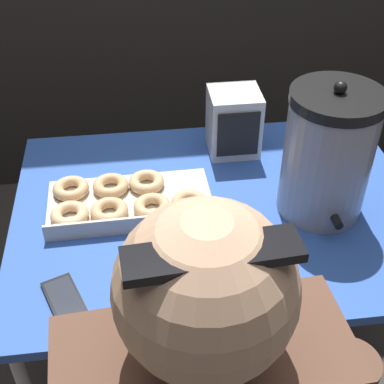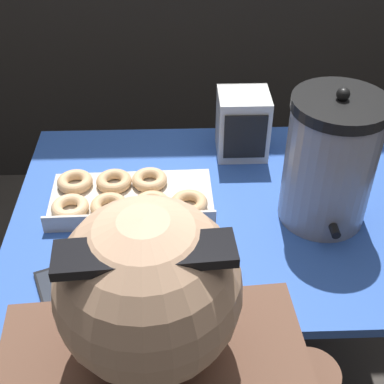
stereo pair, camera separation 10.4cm
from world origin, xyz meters
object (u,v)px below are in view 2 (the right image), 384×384
at_px(coffee_urn, 330,161).
at_px(space_heater, 243,124).
at_px(donut_box, 127,197).
at_px(cell_phone, 55,291).

distance_m(coffee_urn, space_heater, 0.37).
bearing_deg(donut_box, coffee_urn, -8.28).
xyz_separation_m(cell_phone, space_heater, (0.49, 0.57, 0.10)).
relative_size(donut_box, coffee_urn, 1.21).
relative_size(donut_box, space_heater, 2.30).
bearing_deg(coffee_urn, donut_box, 172.97).
bearing_deg(cell_phone, coffee_urn, -0.94).
xyz_separation_m(coffee_urn, space_heater, (-0.18, 0.31, -0.08)).
distance_m(coffee_urn, cell_phone, 0.75).
distance_m(donut_box, space_heater, 0.43).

